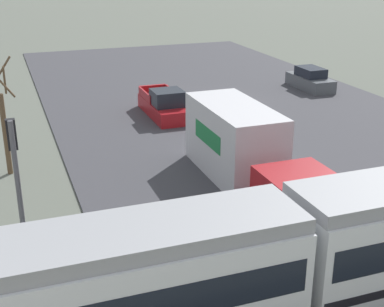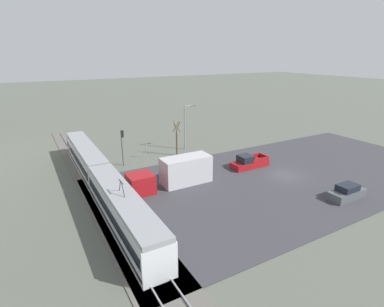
# 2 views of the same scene
# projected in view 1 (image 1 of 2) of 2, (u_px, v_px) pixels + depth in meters

# --- Properties ---
(ground_plane) EXTENTS (320.00, 320.00, 0.00)m
(ground_plane) POSITION_uv_depth(u_px,v_px,m) (216.00, 102.00, 36.13)
(ground_plane) COLOR #565B51
(road_surface) EXTENTS (22.33, 46.12, 0.08)m
(road_surface) POSITION_uv_depth(u_px,v_px,m) (216.00, 101.00, 36.11)
(road_surface) COLOR #38383D
(road_surface) RESTS_ON ground
(light_rail_tram) EXTENTS (31.90, 2.56, 4.36)m
(light_rail_tram) POSITION_uv_depth(u_px,v_px,m) (294.00, 253.00, 14.90)
(light_rail_tram) COLOR silver
(light_rail_tram) RESTS_ON ground
(box_truck) EXTENTS (2.56, 9.87, 3.17)m
(box_truck) POSITION_uv_depth(u_px,v_px,m) (247.00, 153.00, 22.62)
(box_truck) COLOR maroon
(box_truck) RESTS_ON ground
(pickup_truck) EXTENTS (1.94, 5.25, 1.75)m
(pickup_truck) POSITION_uv_depth(u_px,v_px,m) (165.00, 105.00, 32.53)
(pickup_truck) COLOR maroon
(pickup_truck) RESTS_ON ground
(sedan_car_0) EXTENTS (1.73, 4.27, 1.55)m
(sedan_car_0) POSITION_uv_depth(u_px,v_px,m) (310.00, 80.00, 39.09)
(sedan_car_0) COLOR #4C5156
(sedan_car_0) RESTS_ON ground
(traffic_light_pole) EXTENTS (0.28, 0.47, 4.92)m
(traffic_light_pole) POSITION_uv_depth(u_px,v_px,m) (17.00, 174.00, 16.19)
(traffic_light_pole) COLOR #47474C
(traffic_light_pole) RESTS_ON ground
(street_tree) EXTENTS (1.25, 1.04, 5.32)m
(street_tree) POSITION_uv_depth(u_px,v_px,m) (4.00, 123.00, 23.63)
(street_tree) COLOR brown
(street_tree) RESTS_ON ground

